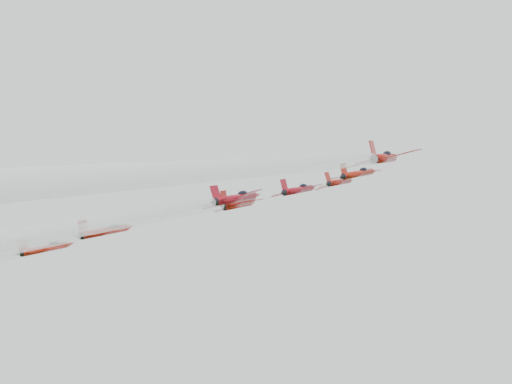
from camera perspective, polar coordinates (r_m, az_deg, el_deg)
The scene contains 6 objects.
jet_lead at distance 140.44m, azimuth 6.73°, elevation 0.84°, with size 9.95×13.22×6.82m.
jet_row2_left at distance 132.67m, azimuth -1.40°, elevation -1.03°, with size 9.20×12.22×6.31m.
jet_row2_center at distance 127.99m, azimuth 3.45°, elevation 0.20°, with size 10.21×13.56×7.00m.
jet_row2_right at distance 118.35m, azimuth 8.19°, elevation 1.49°, with size 9.21×12.23×6.31m.
jet_center at distance 81.05m, azimuth -19.63°, elevation -4.13°, with size 9.82×97.31×45.07m.
jet_rear_farright at distance 46.70m, azimuth -9.41°, elevation 0.12°, with size 9.22×91.40×42.33m.
Camera 1 is at (60.64, -86.81, 88.24)m, focal length 50.00 mm.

